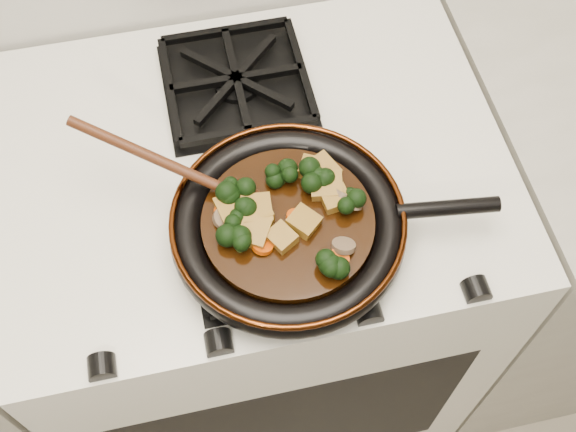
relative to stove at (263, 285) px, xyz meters
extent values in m
cube|color=silver|center=(0.00, 0.00, 0.00)|extent=(0.76, 0.60, 0.90)
cylinder|color=black|center=(0.02, -0.15, 0.48)|extent=(0.29, 0.29, 0.01)
torus|color=black|center=(0.02, -0.15, 0.49)|extent=(0.32, 0.32, 0.04)
torus|color=#401B09|center=(0.02, -0.15, 0.51)|extent=(0.32, 0.32, 0.01)
cylinder|color=black|center=(0.23, -0.18, 0.51)|extent=(0.14, 0.04, 0.02)
cylinder|color=black|center=(0.02, -0.15, 0.50)|extent=(0.23, 0.23, 0.02)
cube|color=olive|center=(0.08, -0.09, 0.52)|extent=(0.06, 0.06, 0.03)
cube|color=olive|center=(0.01, -0.18, 0.52)|extent=(0.05, 0.05, 0.02)
cube|color=olive|center=(-0.02, -0.13, 0.52)|extent=(0.04, 0.05, 0.03)
cube|color=olive|center=(0.08, -0.11, 0.52)|extent=(0.05, 0.05, 0.03)
cube|color=olive|center=(0.07, -0.08, 0.52)|extent=(0.05, 0.05, 0.02)
cube|color=olive|center=(-0.05, -0.12, 0.52)|extent=(0.05, 0.05, 0.03)
cube|color=olive|center=(-0.03, -0.16, 0.52)|extent=(0.05, 0.05, 0.03)
cube|color=olive|center=(0.09, -0.14, 0.52)|extent=(0.04, 0.04, 0.02)
cube|color=olive|center=(0.04, -0.16, 0.52)|extent=(0.05, 0.05, 0.03)
cube|color=olive|center=(-0.02, -0.13, 0.52)|extent=(0.04, 0.04, 0.02)
cylinder|color=#C44105|center=(0.03, -0.15, 0.51)|extent=(0.03, 0.03, 0.02)
cylinder|color=#C44105|center=(-0.02, -0.18, 0.51)|extent=(0.03, 0.03, 0.02)
cylinder|color=#C44105|center=(-0.05, -0.13, 0.51)|extent=(0.03, 0.03, 0.02)
cylinder|color=#C44105|center=(-0.06, -0.12, 0.51)|extent=(0.03, 0.03, 0.01)
cylinder|color=#C44105|center=(-0.02, -0.16, 0.51)|extent=(0.03, 0.03, 0.02)
cylinder|color=#C44105|center=(0.07, -0.22, 0.51)|extent=(0.03, 0.03, 0.01)
cylinder|color=brown|center=(0.10, -0.15, 0.52)|extent=(0.04, 0.04, 0.03)
cylinder|color=brown|center=(0.10, -0.13, 0.52)|extent=(0.04, 0.04, 0.03)
cylinder|color=brown|center=(0.08, -0.21, 0.52)|extent=(0.04, 0.04, 0.02)
cylinder|color=brown|center=(-0.06, -0.13, 0.52)|extent=(0.05, 0.05, 0.02)
ellipsoid|color=#441F0E|center=(-0.03, -0.11, 0.51)|extent=(0.07, 0.06, 0.02)
cylinder|color=#441F0E|center=(-0.14, -0.04, 0.55)|extent=(0.02, 0.02, 0.25)
camera|label=1|loc=(-0.08, -0.62, 1.34)|focal=45.00mm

